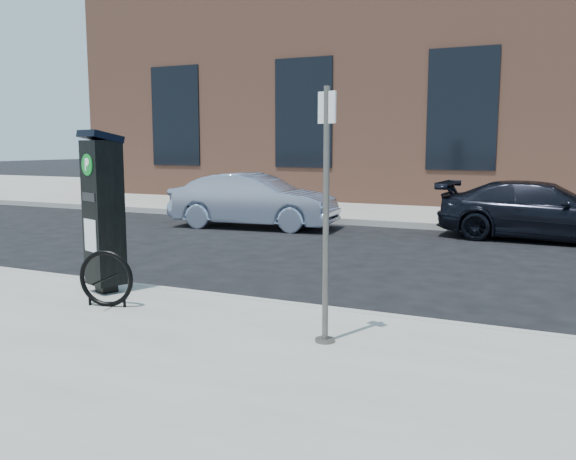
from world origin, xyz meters
The scene contains 10 objects.
ground centered at (0.00, 0.00, 0.00)m, with size 120.00×120.00×0.00m, color black.
sidewalk_far centered at (0.00, 14.00, 0.07)m, with size 60.00×12.00×0.15m, color gray.
curb_near centered at (0.00, -0.02, 0.07)m, with size 60.00×0.12×0.16m, color #9E9B93.
curb_far centered at (0.00, 8.02, 0.07)m, with size 60.00×0.12×0.16m, color #9E9B93.
building centered at (0.00, 17.00, 4.15)m, with size 28.00×10.05×8.25m.
parking_kiosk centered at (-2.22, -0.50, 1.19)m, with size 0.58×0.55×2.02m.
sign_pole centered at (1.01, -1.16, 1.32)m, with size 0.20×0.19×2.36m.
bike_rack centered at (-1.73, -1.04, 0.47)m, with size 0.66×0.21×0.66m.
car_silver centered at (-3.90, 6.55, 0.66)m, with size 1.39×3.98×1.31m, color #8C98B2.
car_dark centered at (2.49, 7.40, 0.61)m, with size 1.72×4.24×1.23m, color black.
Camera 1 is at (3.05, -6.33, 1.99)m, focal length 38.00 mm.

